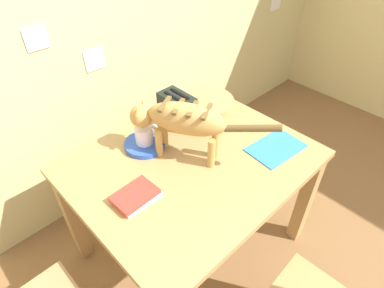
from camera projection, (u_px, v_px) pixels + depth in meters
name	position (u px, v px, depth m)	size (l,w,h in m)	color
wall_rear	(61.00, 15.00, 1.61)	(5.37, 0.11, 2.50)	#D3C987
dining_table	(192.00, 172.00, 1.64)	(1.13, 0.92, 0.72)	#AE8650
cat	(181.00, 120.00, 1.48)	(0.38, 0.63, 0.30)	tan
saucer_bowl	(145.00, 144.00, 1.65)	(0.21, 0.21, 0.03)	blue
coffee_mug	(144.00, 135.00, 1.61)	(0.13, 0.09, 0.09)	white
magazine	(276.00, 148.00, 1.64)	(0.28, 0.19, 0.01)	#3280D2
book_stack	(136.00, 196.00, 1.38)	(0.20, 0.14, 0.03)	silver
wicker_basket	(207.00, 106.00, 1.86)	(0.31, 0.31, 0.09)	tan
toaster	(177.00, 109.00, 1.77)	(0.12, 0.20, 0.18)	black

